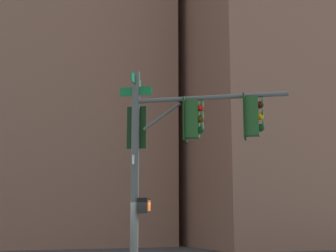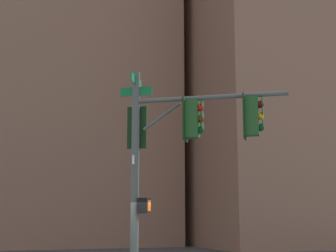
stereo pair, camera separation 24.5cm
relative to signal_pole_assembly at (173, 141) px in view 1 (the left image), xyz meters
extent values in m
cylinder|color=#4C514C|center=(0.51, 0.90, -1.07)|extent=(0.21, 0.21, 6.06)
cylinder|color=#4C514C|center=(-0.59, -0.80, 1.13)|extent=(2.31, 3.46, 0.12)
cylinder|color=#4C514C|center=(0.11, 0.28, 0.68)|extent=(0.64, 0.92, 0.75)
cube|color=#0F6B33|center=(0.51, 0.90, 1.71)|extent=(0.79, 0.53, 0.24)
cube|color=#0F6B33|center=(0.51, 0.90, 1.41)|extent=(0.51, 0.77, 0.24)
cube|color=white|center=(0.51, 0.90, -0.49)|extent=(0.39, 0.27, 0.24)
cube|color=#1E4C1E|center=(-0.34, -0.41, 0.57)|extent=(0.47, 0.47, 1.00)
cube|color=black|center=(-0.23, -0.25, 0.57)|extent=(0.48, 0.33, 1.16)
sphere|color=red|center=(-0.45, -0.58, 0.87)|extent=(0.20, 0.20, 0.20)
cylinder|color=#1E4C1E|center=(-0.49, -0.64, 0.96)|extent=(0.21, 0.16, 0.23)
sphere|color=#4C330A|center=(-0.45, -0.58, 0.57)|extent=(0.20, 0.20, 0.20)
cylinder|color=#1E4C1E|center=(-0.49, -0.64, 0.66)|extent=(0.21, 0.16, 0.23)
sphere|color=#0A3819|center=(-0.45, -0.58, 0.27)|extent=(0.20, 0.20, 0.20)
cylinder|color=#1E4C1E|center=(-0.49, -0.64, 0.36)|extent=(0.21, 0.16, 0.23)
cube|color=#1E4C1E|center=(-1.19, -1.72, 0.57)|extent=(0.47, 0.47, 1.00)
cube|color=black|center=(-1.08, -1.56, 0.57)|extent=(0.48, 0.33, 1.16)
sphere|color=#470A07|center=(-1.30, -1.89, 0.87)|extent=(0.20, 0.20, 0.20)
cylinder|color=#1E4C1E|center=(-1.33, -1.94, 0.96)|extent=(0.21, 0.16, 0.23)
sphere|color=#F29E0C|center=(-1.30, -1.89, 0.57)|extent=(0.20, 0.20, 0.20)
cylinder|color=#1E4C1E|center=(-1.33, -1.94, 0.66)|extent=(0.21, 0.16, 0.23)
sphere|color=#0A3819|center=(-1.30, -1.89, 0.27)|extent=(0.20, 0.20, 0.20)
cylinder|color=#1E4C1E|center=(-1.33, -1.94, 0.36)|extent=(0.21, 0.16, 0.23)
cube|color=#1E4C1E|center=(0.77, 0.73, 0.43)|extent=(0.47, 0.47, 1.00)
cube|color=black|center=(0.61, 0.83, 0.43)|extent=(0.33, 0.48, 1.16)
sphere|color=#470A07|center=(0.94, 0.62, 0.73)|extent=(0.20, 0.20, 0.20)
cylinder|color=#1E4C1E|center=(0.99, 0.58, 0.82)|extent=(0.16, 0.21, 0.23)
sphere|color=#4C330A|center=(0.94, 0.62, 0.43)|extent=(0.20, 0.20, 0.20)
cylinder|color=#1E4C1E|center=(0.99, 0.58, 0.52)|extent=(0.16, 0.21, 0.23)
sphere|color=green|center=(0.94, 0.62, 0.13)|extent=(0.20, 0.20, 0.20)
cylinder|color=#1E4C1E|center=(0.99, 0.58, 0.22)|extent=(0.16, 0.21, 0.23)
cube|color=black|center=(0.37, 0.68, -1.68)|extent=(0.44, 0.41, 0.40)
cube|color=#EA5914|center=(0.30, 0.57, -1.68)|extent=(0.22, 0.15, 0.28)
cube|color=#845B47|center=(26.97, -17.24, 18.16)|extent=(21.78, 14.03, 44.50)
cube|color=brown|center=(55.00, -24.45, 12.32)|extent=(17.37, 19.97, 32.83)
camera|label=1|loc=(-12.36, 4.78, -2.01)|focal=54.11mm
camera|label=2|loc=(-12.44, 4.55, -2.01)|focal=54.11mm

